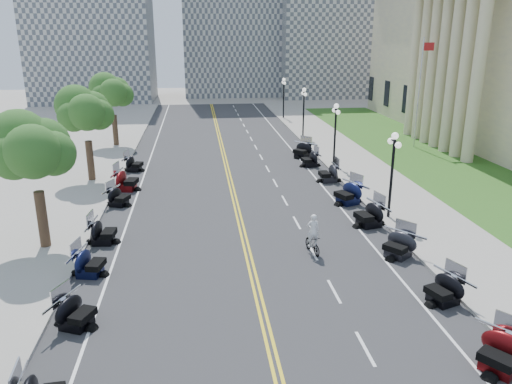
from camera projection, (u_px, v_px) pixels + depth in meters
name	position (u px, v px, depth m)	size (l,w,h in m)	color
ground	(248.00, 255.00, 24.28)	(160.00, 160.00, 0.00)	gray
road	(233.00, 193.00, 33.74)	(16.00, 90.00, 0.01)	#333335
centerline_yellow_a	(231.00, 193.00, 33.72)	(0.12, 90.00, 0.00)	yellow
centerline_yellow_b	(235.00, 193.00, 33.75)	(0.12, 90.00, 0.00)	yellow
edge_line_north	(325.00, 190.00, 34.45)	(0.12, 90.00, 0.00)	white
edge_line_south	(137.00, 196.00, 33.02)	(0.12, 90.00, 0.00)	white
lane_dash_4	(365.00, 348.00, 17.06)	(0.12, 2.00, 0.00)	white
lane_dash_5	(334.00, 291.00, 20.85)	(0.12, 2.00, 0.00)	white
lane_dash_6	(313.00, 252.00, 24.63)	(0.12, 2.00, 0.00)	white
lane_dash_7	(297.00, 223.00, 28.42)	(0.12, 2.00, 0.00)	white
lane_dash_8	(285.00, 200.00, 32.20)	(0.12, 2.00, 0.00)	white
lane_dash_9	(275.00, 183.00, 35.99)	(0.12, 2.00, 0.00)	white
lane_dash_10	(267.00, 169.00, 39.77)	(0.12, 2.00, 0.00)	white
lane_dash_11	(261.00, 157.00, 43.56)	(0.12, 2.00, 0.00)	white
lane_dash_12	(256.00, 147.00, 47.34)	(0.12, 2.00, 0.00)	white
lane_dash_13	(251.00, 139.00, 51.13)	(0.12, 2.00, 0.00)	white
lane_dash_14	(247.00, 131.00, 54.91)	(0.12, 2.00, 0.00)	white
lane_dash_15	(244.00, 125.00, 58.70)	(0.12, 2.00, 0.00)	white
lane_dash_16	(241.00, 120.00, 62.49)	(0.12, 2.00, 0.00)	white
lane_dash_17	(238.00, 115.00, 66.27)	(0.12, 2.00, 0.00)	white
lane_dash_18	(236.00, 110.00, 70.06)	(0.12, 2.00, 0.00)	white
lane_dash_19	(234.00, 106.00, 73.84)	(0.12, 2.00, 0.00)	white
sidewalk_north	(383.00, 187.00, 34.89)	(5.00, 90.00, 0.15)	#9E9991
sidewalk_south	(73.00, 198.00, 32.54)	(5.00, 90.00, 0.15)	#9E9991
lawn	(427.00, 157.00, 43.26)	(9.00, 60.00, 0.10)	#356023
distant_block_a	(91.00, 15.00, 76.99)	(18.00, 14.00, 26.00)	gray
distant_block_b	(230.00, 5.00, 84.53)	(16.00, 12.00, 30.00)	gray
distant_block_c	(337.00, 29.00, 84.92)	(20.00, 14.00, 22.00)	gray
street_lamp_2	(392.00, 176.00, 28.24)	(0.50, 1.20, 4.90)	black
street_lamp_3	(335.00, 135.00, 39.59)	(0.50, 1.20, 4.90)	black
street_lamp_4	(304.00, 113.00, 50.95)	(0.50, 1.20, 4.90)	black
street_lamp_5	(284.00, 98.00, 62.31)	(0.50, 1.20, 4.90)	black
flagpole	(419.00, 94.00, 45.60)	(1.10, 0.20, 10.00)	silver
tree_2	(34.00, 156.00, 23.61)	(4.80, 4.80, 9.20)	#235619
tree_3	(86.00, 116.00, 34.96)	(4.80, 4.80, 9.20)	#235619
tree_4	(112.00, 96.00, 46.32)	(4.80, 4.80, 9.20)	#235619
motorcycle_n_3	(502.00, 351.00, 15.78)	(2.00, 2.00, 1.40)	#590A0C
motorcycle_n_4	(444.00, 288.00, 19.79)	(1.89, 1.89, 1.32)	black
motorcycle_n_5	(399.00, 244.00, 23.90)	(1.96, 1.96, 1.37)	black
motorcycle_n_6	(369.00, 213.00, 27.73)	(2.14, 2.14, 1.50)	black
motorcycle_n_7	(348.00, 192.00, 31.40)	(2.19, 2.19, 1.54)	black
motorcycle_n_8	(329.00, 172.00, 36.12)	(2.05, 2.05, 1.44)	black
motorcycle_n_9	(310.00, 158.00, 40.29)	(1.93, 1.93, 1.35)	black
motorcycle_n_10	(302.00, 149.00, 43.28)	(2.07, 2.07, 1.45)	black
motorcycle_s_4	(75.00, 311.00, 18.15)	(1.87, 1.87, 1.31)	black
motorcycle_s_5	(89.00, 262.00, 22.06)	(1.89, 1.89, 1.33)	black
motorcycle_s_6	(103.00, 231.00, 25.46)	(1.95, 1.95, 1.37)	black
motorcycle_s_7	(119.00, 196.00, 31.07)	(1.84, 1.84, 1.29)	black
motorcycle_s_8	(126.00, 179.00, 34.09)	(2.24, 2.24, 1.57)	#590A0C
motorcycle_s_9	(134.00, 163.00, 38.93)	(1.90, 1.90, 1.33)	black
bicycle	(312.00, 244.00, 24.38)	(0.44, 1.57, 0.95)	#A51414
cyclist_rider	(313.00, 219.00, 23.98)	(0.61, 0.40, 1.68)	silver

